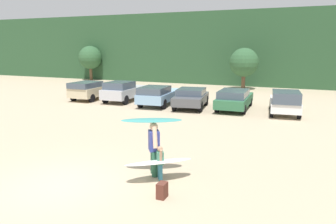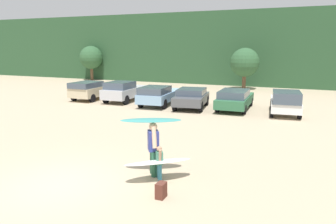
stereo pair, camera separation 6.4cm
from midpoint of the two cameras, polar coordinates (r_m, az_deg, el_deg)
The scene contains 15 objects.
ground_plane at distance 10.98m, azimuth -18.18°, elevation -11.88°, with size 120.00×120.00×0.00m, color tan.
hillside_ridge at distance 42.20m, azimuth 14.22°, elevation 10.68°, with size 108.00×12.00×8.02m, color #284C2D.
tree_far_right at distance 43.08m, azimuth -13.16°, elevation 9.17°, with size 2.89×2.89×4.30m.
tree_right at distance 33.52m, azimuth 13.23°, elevation 8.35°, with size 2.84×2.84×4.10m.
parked_car_champagne at distance 27.27m, azimuth -13.07°, elevation 3.81°, with size 1.97×4.20×1.48m.
parked_car_silver at distance 25.79m, azimuth -7.63°, elevation 3.67°, with size 2.03×4.31×1.59m.
parked_car_sky_blue at distance 23.89m, azimuth -1.54°, elevation 3.02°, with size 2.29×4.87×1.45m.
parked_car_dark_gray at distance 22.87m, azimuth 4.17°, elevation 2.55°, with size 2.50×4.21×1.36m.
parked_car_forest_green at distance 22.72m, azimuth 11.59°, elevation 2.26°, with size 2.09×4.86×1.37m.
parked_car_white at distance 21.81m, azimuth 19.81°, elevation 1.66°, with size 2.19×4.37×1.56m.
person_adult at distance 10.87m, azimuth -2.40°, elevation -5.87°, with size 0.60×0.81×1.79m.
person_child at distance 10.60m, azimuth -1.33°, elevation -8.48°, with size 0.34×0.45×1.12m.
surfboard_teal at distance 10.74m, azimuth -2.81°, elevation -1.43°, with size 2.05×1.38×0.09m.
surfboard_white at distance 10.50m, azimuth -1.57°, elevation -8.65°, with size 2.07×1.91×0.15m.
backpack_dropped at distance 9.54m, azimuth -1.02°, elevation -13.45°, with size 0.24×0.34×0.45m.
Camera 2 is at (6.90, -7.44, 4.22)m, focal length 35.12 mm.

